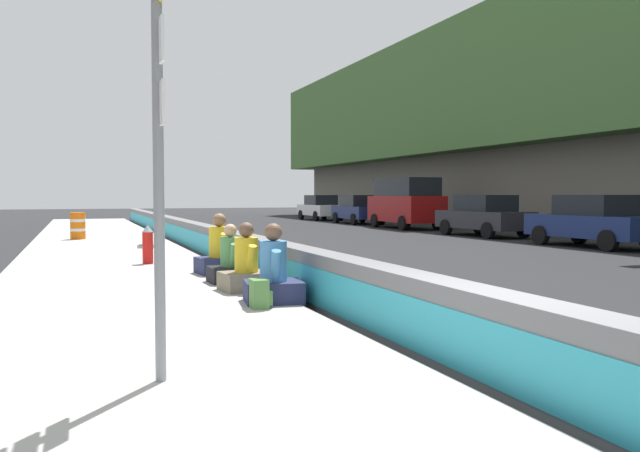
# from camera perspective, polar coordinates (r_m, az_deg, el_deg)

# --- Properties ---
(ground_plane) EXTENTS (160.00, 160.00, 0.00)m
(ground_plane) POSITION_cam_1_polar(r_m,az_deg,el_deg) (5.93, 15.61, -13.93)
(ground_plane) COLOR #232326
(ground_plane) RESTS_ON ground
(sidewalk_strip) EXTENTS (80.00, 4.40, 0.14)m
(sidewalk_strip) POSITION_cam_1_polar(r_m,az_deg,el_deg) (4.89, -11.38, -16.68)
(sidewalk_strip) COLOR #A8A59E
(sidewalk_strip) RESTS_ON ground_plane
(jersey_barrier) EXTENTS (76.00, 0.45, 0.85)m
(jersey_barrier) POSITION_cam_1_polar(r_m,az_deg,el_deg) (5.82, 15.63, -9.93)
(jersey_barrier) COLOR slate
(jersey_barrier) RESTS_ON ground_plane
(route_sign_post) EXTENTS (0.44, 0.09, 3.60)m
(route_sign_post) POSITION_cam_1_polar(r_m,az_deg,el_deg) (5.45, -14.28, 8.37)
(route_sign_post) COLOR gray
(route_sign_post) RESTS_ON sidewalk_strip
(fire_hydrant) EXTENTS (0.26, 0.46, 0.88)m
(fire_hydrant) POSITION_cam_1_polar(r_m,az_deg,el_deg) (14.97, -15.21, -1.56)
(fire_hydrant) COLOR red
(fire_hydrant) RESTS_ON sidewalk_strip
(seated_person_foreground) EXTENTS (0.81, 0.92, 1.15)m
(seated_person_foreground) POSITION_cam_1_polar(r_m,az_deg,el_deg) (9.28, -4.20, -4.63)
(seated_person_foreground) COLOR #23284C
(seated_person_foreground) RESTS_ON sidewalk_strip
(seated_person_middle) EXTENTS (0.76, 0.87, 1.12)m
(seated_person_middle) POSITION_cam_1_polar(r_m,az_deg,el_deg) (10.48, -6.63, -3.86)
(seated_person_middle) COLOR #706651
(seated_person_middle) RESTS_ON sidewalk_strip
(seated_person_rear) EXTENTS (0.67, 0.77, 1.05)m
(seated_person_rear) POSITION_cam_1_polar(r_m,az_deg,el_deg) (11.48, -8.05, -3.40)
(seated_person_rear) COLOR black
(seated_person_rear) RESTS_ON sidewalk_strip
(seated_person_far) EXTENTS (0.82, 0.94, 1.20)m
(seated_person_far) POSITION_cam_1_polar(r_m,az_deg,el_deg) (12.81, -9.02, -2.55)
(seated_person_far) COLOR #23284C
(seated_person_far) RESTS_ON sidewalk_strip
(backpack) EXTENTS (0.32, 0.28, 0.40)m
(backpack) POSITION_cam_1_polar(r_m,az_deg,el_deg) (8.84, -5.45, -6.09)
(backpack) COLOR #4C7A3D
(backpack) RESTS_ON sidewalk_strip
(construction_barrel) EXTENTS (0.54, 0.54, 0.95)m
(construction_barrel) POSITION_cam_1_polar(r_m,az_deg,el_deg) (24.12, -20.92, 0.03)
(construction_barrel) COLOR orange
(construction_barrel) RESTS_ON sidewalk_strip
(parked_car_third) EXTENTS (4.55, 2.04, 1.71)m
(parked_car_third) POSITION_cam_1_polar(r_m,az_deg,el_deg) (22.50, 23.35, 0.43)
(parked_car_third) COLOR navy
(parked_car_third) RESTS_ON ground_plane
(parked_car_fourth) EXTENTS (4.55, 2.04, 1.71)m
(parked_car_fourth) POSITION_cam_1_polar(r_m,az_deg,el_deg) (27.04, 14.51, 0.92)
(parked_car_fourth) COLOR #28282D
(parked_car_fourth) RESTS_ON ground_plane
(parked_car_midline) EXTENTS (5.16, 2.22, 2.56)m
(parked_car_midline) POSITION_cam_1_polar(r_m,az_deg,el_deg) (32.59, 7.68, 2.15)
(parked_car_midline) COLOR maroon
(parked_car_midline) RESTS_ON ground_plane
(parked_car_far) EXTENTS (4.55, 2.06, 1.71)m
(parked_car_far) POSITION_cam_1_polar(r_m,az_deg,el_deg) (37.80, 3.47, 1.50)
(parked_car_far) COLOR navy
(parked_car_far) RESTS_ON ground_plane
(parked_car_farther) EXTENTS (4.52, 1.99, 1.71)m
(parked_car_farther) POSITION_cam_1_polar(r_m,az_deg,el_deg) (43.48, 0.03, 1.67)
(parked_car_farther) COLOR silver
(parked_car_farther) RESTS_ON ground_plane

